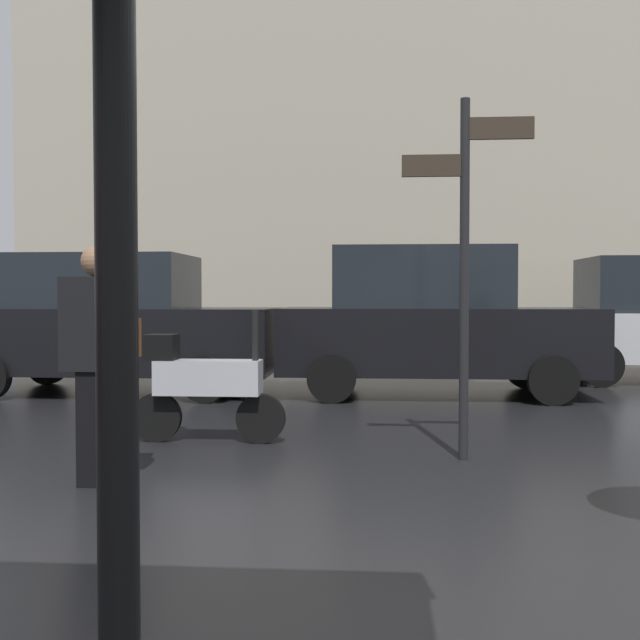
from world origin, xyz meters
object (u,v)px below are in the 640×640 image
(parked_car_left, at_px, (431,322))
(street_signpost, at_px, (465,242))
(parked_scooter, at_px, (204,383))
(pedestrian_with_bag, at_px, (100,350))
(parked_car_right, at_px, (114,324))

(parked_car_left, distance_m, street_signpost, 4.27)
(parked_car_left, bearing_deg, parked_scooter, 52.82)
(parked_car_left, bearing_deg, pedestrian_with_bag, 58.71)
(pedestrian_with_bag, height_order, parked_scooter, pedestrian_with_bag)
(street_signpost, bearing_deg, parked_scooter, 165.85)
(pedestrian_with_bag, distance_m, parked_car_left, 5.94)
(parked_scooter, distance_m, parked_car_left, 4.33)
(parked_car_left, xyz_separation_m, street_signpost, (-0.01, -4.19, 0.81))
(parked_scooter, bearing_deg, parked_car_right, 121.95)
(parked_scooter, relative_size, parked_car_right, 0.32)
(pedestrian_with_bag, bearing_deg, parked_car_right, -8.89)
(parked_car_right, bearing_deg, parked_scooter, -46.50)
(pedestrian_with_bag, bearing_deg, parked_scooter, -39.61)
(parked_scooter, xyz_separation_m, parked_car_right, (-2.10, 3.55, 0.42))
(parked_car_right, bearing_deg, pedestrian_with_bag, -58.78)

